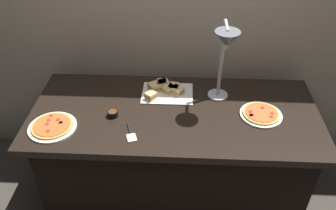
% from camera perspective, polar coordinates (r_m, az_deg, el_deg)
% --- Properties ---
extents(ground_plane, '(8.00, 8.00, 0.00)m').
position_cam_1_polar(ground_plane, '(2.84, 0.93, -13.18)').
color(ground_plane, '#38332D').
extents(back_wall, '(4.40, 0.04, 2.40)m').
position_cam_1_polar(back_wall, '(2.51, 1.65, 14.08)').
color(back_wall, tan).
rests_on(back_wall, ground_plane).
extents(buffet_table, '(1.90, 0.84, 0.76)m').
position_cam_1_polar(buffet_table, '(2.55, 1.02, -7.65)').
color(buffet_table, black).
rests_on(buffet_table, ground_plane).
extents(heat_lamp, '(0.15, 0.30, 0.57)m').
position_cam_1_polar(heat_lamp, '(2.13, 9.34, 9.32)').
color(heat_lamp, '#B7BABF').
rests_on(heat_lamp, buffet_table).
extents(pizza_plate_front, '(0.27, 0.27, 0.03)m').
position_cam_1_polar(pizza_plate_front, '(2.34, 14.93, -1.43)').
color(pizza_plate_front, white).
rests_on(pizza_plate_front, buffet_table).
extents(pizza_plate_center, '(0.30, 0.30, 0.03)m').
position_cam_1_polar(pizza_plate_center, '(2.28, -18.34, -3.34)').
color(pizza_plate_center, white).
rests_on(pizza_plate_center, buffet_table).
extents(sandwich_platter, '(0.35, 0.26, 0.06)m').
position_cam_1_polar(sandwich_platter, '(2.46, -0.39, 2.48)').
color(sandwich_platter, white).
rests_on(sandwich_platter, buffet_table).
extents(sauce_cup_near, '(0.07, 0.07, 0.04)m').
position_cam_1_polar(sauce_cup_near, '(2.28, -8.99, -1.38)').
color(sauce_cup_near, black).
rests_on(sauce_cup_near, buffet_table).
extents(serving_spatula, '(0.09, 0.17, 0.01)m').
position_cam_1_polar(serving_spatula, '(2.15, -6.16, -4.58)').
color(serving_spatula, '#B7BABF').
rests_on(serving_spatula, buffet_table).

